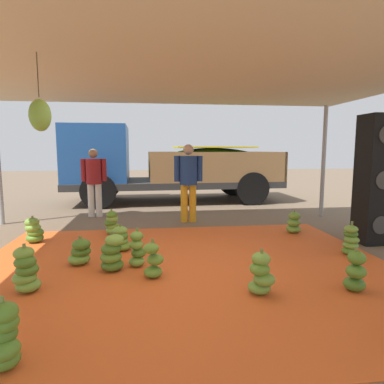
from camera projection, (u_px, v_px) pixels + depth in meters
The scene contains 20 objects.
ground_plane at pixel (172, 222), 7.57m from camera, with size 40.00×40.00×0.00m, color brown.
tarp_orange at pixel (186, 269), 4.62m from camera, with size 6.00×4.87×0.01m, color #E05B23.
tent_canopy at pixel (185, 67), 4.19m from camera, with size 8.00×7.00×2.80m.
banana_bunch_0 at pixel (112, 223), 6.44m from camera, with size 0.37×0.37×0.51m.
banana_bunch_1 at pixel (112, 254), 4.50m from camera, with size 0.41×0.38×0.55m.
banana_bunch_2 at pixel (26, 271), 3.84m from camera, with size 0.40×0.40×0.57m.
banana_bunch_3 at pixel (34, 231), 5.88m from camera, with size 0.41×0.41×0.49m.
banana_bunch_4 at pixel (294, 223), 6.57m from camera, with size 0.35×0.36×0.47m.
banana_bunch_5 at pixel (153, 261), 4.26m from camera, with size 0.34×0.34×0.51m.
banana_bunch_6 at pixel (5, 338), 2.47m from camera, with size 0.31×0.32×0.58m.
banana_bunch_7 at pixel (137, 250), 4.68m from camera, with size 0.32×0.31×0.56m.
banana_bunch_8 at pixel (355, 273), 3.84m from camera, with size 0.35×0.36×0.53m.
banana_bunch_9 at pixel (80, 252), 4.76m from camera, with size 0.42×0.42×0.42m.
banana_bunch_11 at pixel (351, 241), 5.20m from camera, with size 0.35×0.34×0.54m.
banana_bunch_12 at pixel (261, 275), 3.76m from camera, with size 0.37×0.38×0.54m.
banana_bunch_14 at pixel (121, 239), 5.42m from camera, with size 0.40×0.38×0.45m.
cargo_truck_main at pixel (165, 164), 10.55m from camera, with size 6.74×2.58×2.40m.
worker_0 at pixel (94, 177), 8.13m from camera, with size 0.62×0.38×1.69m.
worker_1 at pixel (188, 177), 7.53m from camera, with size 0.65×0.40×1.79m.
speaker_stack at pixel (374, 180), 5.79m from camera, with size 0.49×0.51×2.28m.
Camera 1 is at (-0.47, -4.42, 1.66)m, focal length 30.76 mm.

